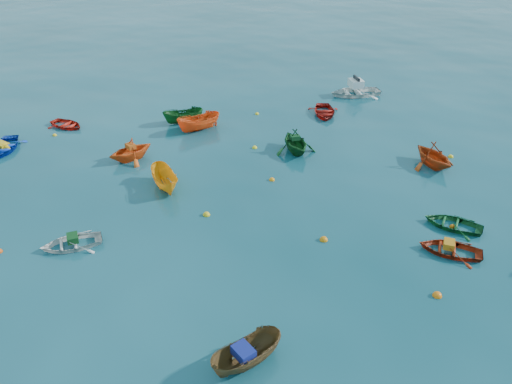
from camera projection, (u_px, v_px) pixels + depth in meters
The scene contains 29 objects.
ground at pixel (191, 242), 23.35m from camera, with size 160.00×160.00×0.00m, color #093A45.
dinghy_blue_sw at pixel (5, 150), 31.95m from camera, with size 2.27×3.17×0.66m, color blue.
dinghy_white_near at pixel (72, 246), 23.08m from camera, with size 1.95×2.73×0.57m, color silver.
sampan_brown_mid at pixel (247, 365), 17.20m from camera, with size 1.08×2.86×1.11m, color brown.
dinghy_orange_w at pixel (132, 159), 30.76m from camera, with size 2.42×2.81×1.48m, color #F35816.
sampan_yellow_mid at pixel (166, 188), 27.73m from camera, with size 1.18×3.14×1.21m, color #FA9F16.
dinghy_green_e at pixel (452, 227), 24.45m from camera, with size 1.95×2.73×0.57m, color #145727.
dinghy_red_nw at pixel (67, 127), 35.14m from camera, with size 1.92×2.69×0.56m, color red.
sampan_orange_n at pixel (199, 130), 34.62m from camera, with size 1.23×3.27×1.27m, color #F45417.
dinghy_green_n at pixel (295, 152), 31.70m from camera, with size 2.60×3.01×1.59m, color #114C1B.
dinghy_red_ne at pixel (449, 252), 22.67m from camera, with size 1.96×2.75×0.57m, color #9E270D.
dinghy_red_far at pixel (324, 115), 37.13m from camera, with size 2.29×3.20×0.66m, color #A2150D.
dinghy_orange_far at pixel (432, 166), 30.04m from camera, with size 2.62×3.04×1.60m, color #BD3F11.
sampan_green_far at pixel (184, 123), 35.78m from camera, with size 1.11×2.94×1.14m, color #13521C.
motorboat_white at pixel (355, 95), 40.80m from camera, with size 2.95×4.12×1.45m, color white.
tarp_green_a at pixel (73, 238), 22.88m from camera, with size 0.64×0.48×0.31m, color #104119.
tarp_blue_a at pixel (243, 352), 16.74m from camera, with size 0.75×0.56×0.36m, color navy.
tarp_orange_a at pixel (131, 146), 30.34m from camera, with size 0.60×0.46×0.29m, color #C75114.
tarp_green_b at pixel (295, 138), 31.31m from camera, with size 0.58×0.44×0.28m, color #10421D.
tarp_orange_b at pixel (449, 244), 22.48m from camera, with size 0.62×0.47×0.30m, color #C77814.
buoy_ye_a at pixel (207, 215), 25.33m from camera, with size 0.37×0.37×0.37m, color gold.
buoy_or_b at pixel (437, 296), 20.18m from camera, with size 0.39×0.39×0.39m, color orange.
buoy_ye_b at pixel (55, 136), 33.84m from camera, with size 0.29×0.29×0.29m, color yellow.
buoy_or_c at pixel (272, 180), 28.48m from camera, with size 0.33×0.33×0.33m, color orange.
buoy_ye_c at pixel (255, 148), 32.16m from camera, with size 0.33×0.33×0.33m, color yellow.
buoy_or_d at pixel (324, 240), 23.48m from camera, with size 0.39×0.39×0.39m, color orange.
buoy_ye_d at pixel (257, 114), 37.21m from camera, with size 0.29×0.29×0.29m, color yellow.
buoy_or_e at pixel (452, 227), 24.41m from camera, with size 0.30×0.30×0.30m, color #CF5E0B.
buoy_ye_e at pixel (451, 157), 31.03m from camera, with size 0.33×0.33×0.33m, color yellow.
Camera 1 is at (14.02, -13.07, 13.88)m, focal length 35.00 mm.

